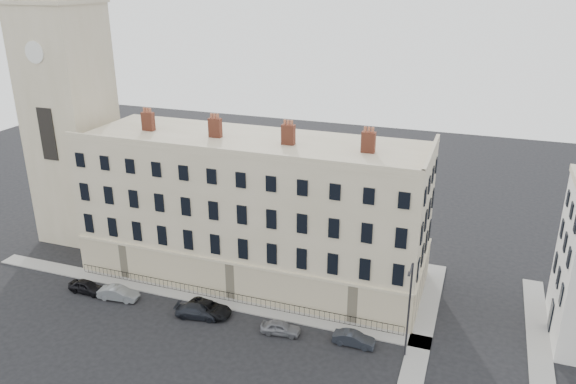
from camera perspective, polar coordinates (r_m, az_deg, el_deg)
name	(u,v)px	position (r m, az deg, el deg)	size (l,w,h in m)	color
ground	(264,345)	(51.66, -2.45, -15.25)	(160.00, 160.00, 0.00)	black
terrace	(253,209)	(59.62, -3.58, -1.74)	(36.22, 12.22, 17.00)	#C2B490
church_tower	(66,86)	(70.75, -21.61, 9.94)	(8.00, 8.13, 44.00)	#C2B490
pavement_terrace	(192,296)	(59.11, -9.77, -10.35)	(48.00, 2.00, 0.12)	gray
pavement_east_return	(424,324)	(55.64, 13.65, -12.87)	(2.00, 24.00, 0.12)	gray
pavement_adjacent	(538,333)	(57.67, 24.04, -12.96)	(2.00, 20.00, 0.12)	gray
railings	(229,297)	(57.51, -6.05, -10.53)	(35.00, 0.04, 0.96)	black
car_a	(87,287)	(62.22, -19.75, -9.04)	(1.57, 3.91, 1.33)	black
car_b	(118,293)	(60.00, -16.86, -9.82)	(1.44, 4.13, 1.36)	slate
car_c	(198,311)	(55.53, -9.17, -11.88)	(1.75, 4.31, 1.25)	#20232A
car_d	(209,308)	(55.81, -8.02, -11.61)	(2.12, 4.59, 1.28)	black
car_e	(281,328)	(52.63, -0.76, -13.62)	(1.47, 3.66, 1.25)	slate
car_f	(354,339)	(51.59, 6.71, -14.61)	(1.31, 3.74, 1.23)	#21252D
streetlamp	(409,307)	(48.47, 12.18, -11.33)	(0.27, 1.95, 9.02)	#313237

